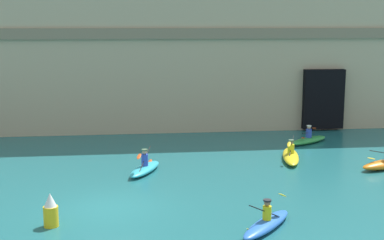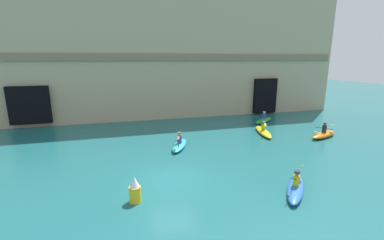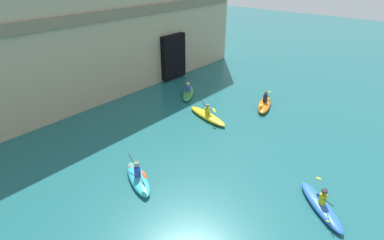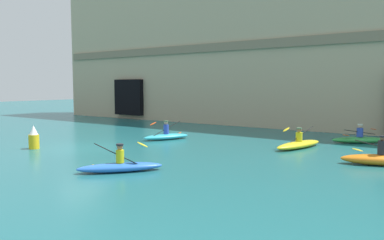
% 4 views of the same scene
% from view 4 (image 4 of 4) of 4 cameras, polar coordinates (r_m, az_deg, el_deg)
% --- Properties ---
extents(ground_plane, '(120.00, 120.00, 0.00)m').
position_cam_4_polar(ground_plane, '(20.14, -15.78, -4.10)').
color(ground_plane, '#1E6066').
extents(cliff_bluff, '(40.97, 5.78, 13.62)m').
position_cam_4_polar(cliff_bluff, '(32.30, 9.30, 11.54)').
color(cliff_bluff, tan).
rests_on(cliff_bluff, ground).
extents(kayak_yellow, '(1.62, 3.68, 1.13)m').
position_cam_4_polar(kayak_yellow, '(20.02, 15.97, -3.53)').
color(kayak_yellow, yellow).
rests_on(kayak_yellow, ground).
extents(kayak_cyan, '(1.95, 2.98, 1.13)m').
position_cam_4_polar(kayak_cyan, '(22.38, -3.96, -2.42)').
color(kayak_cyan, '#33B2C6').
rests_on(kayak_cyan, ground).
extents(kayak_orange, '(3.20, 1.90, 1.20)m').
position_cam_4_polar(kayak_orange, '(16.96, 26.91, -5.32)').
color(kayak_orange, orange).
rests_on(kayak_orange, ground).
extents(kayak_blue, '(2.57, 2.87, 1.14)m').
position_cam_4_polar(kayak_blue, '(14.27, -10.89, -6.93)').
color(kayak_blue, blue).
rests_on(kayak_blue, ground).
extents(kayak_green, '(3.00, 2.40, 1.07)m').
position_cam_4_polar(kayak_green, '(22.95, 24.17, -2.68)').
color(kayak_green, green).
rests_on(kayak_green, ground).
extents(marker_buoy, '(0.51, 0.51, 1.20)m').
position_cam_4_polar(marker_buoy, '(20.66, -22.96, -2.53)').
color(marker_buoy, yellow).
rests_on(marker_buoy, ground).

